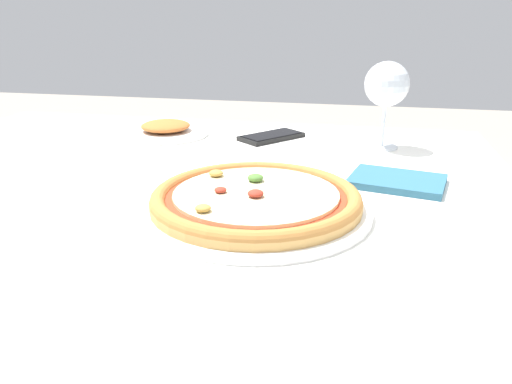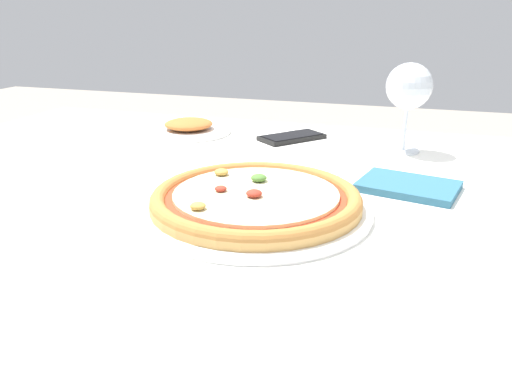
{
  "view_description": "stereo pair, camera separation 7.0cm",
  "coord_description": "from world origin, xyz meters",
  "views": [
    {
      "loc": [
        0.33,
        -0.71,
        1.0
      ],
      "look_at": [
        0.19,
        -0.06,
        0.76
      ],
      "focal_mm": 35.0,
      "sensor_mm": 36.0,
      "label": 1
    },
    {
      "loc": [
        0.4,
        -0.69,
        1.0
      ],
      "look_at": [
        0.19,
        -0.06,
        0.76
      ],
      "focal_mm": 35.0,
      "sensor_mm": 36.0,
      "label": 2
    }
  ],
  "objects": [
    {
      "name": "dining_table",
      "position": [
        0.0,
        0.0,
        0.65
      ],
      "size": [
        1.21,
        1.08,
        0.73
      ],
      "color": "brown",
      "rests_on": "ground_plane"
    },
    {
      "name": "pizza_plate",
      "position": [
        0.19,
        -0.06,
        0.75
      ],
      "size": [
        0.33,
        0.33,
        0.04
      ],
      "color": "white",
      "rests_on": "dining_table"
    },
    {
      "name": "wine_glass_far_left",
      "position": [
        0.38,
        0.35,
        0.86
      ],
      "size": [
        0.09,
        0.09,
        0.18
      ],
      "color": "silver",
      "rests_on": "dining_table"
    },
    {
      "name": "cell_phone",
      "position": [
        0.14,
        0.37,
        0.74
      ],
      "size": [
        0.15,
        0.16,
        0.01
      ],
      "color": "black",
      "rests_on": "dining_table"
    },
    {
      "name": "side_plate",
      "position": [
        -0.11,
        0.36,
        0.74
      ],
      "size": [
        0.19,
        0.19,
        0.03
      ],
      "color": "white",
      "rests_on": "dining_table"
    },
    {
      "name": "napkin_folded",
      "position": [
        0.4,
        0.11,
        0.74
      ],
      "size": [
        0.17,
        0.14,
        0.01
      ],
      "color": "#2D607A",
      "rests_on": "dining_table"
    }
  ]
}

